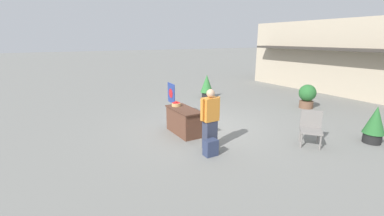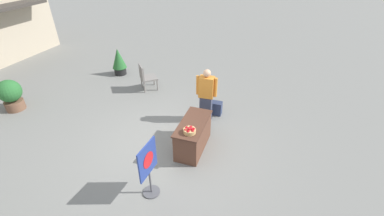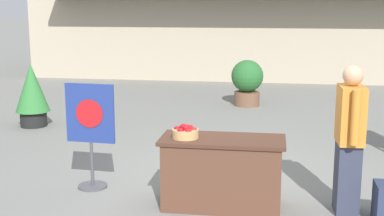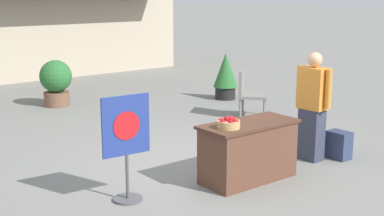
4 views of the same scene
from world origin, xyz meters
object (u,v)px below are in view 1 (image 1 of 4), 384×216
(apple_basket, at_px, (176,104))
(potted_plant_near_left, at_px, (307,95))
(poster_board, at_px, (171,99))
(potted_plant_near_right, at_px, (207,85))
(display_table, at_px, (184,121))
(backpack, at_px, (211,148))
(patio_chair, at_px, (311,126))
(person_visitor, at_px, (210,119))
(potted_plant_far_right, at_px, (375,124))

(apple_basket, relative_size, potted_plant_near_left, 0.29)
(poster_board, relative_size, potted_plant_near_right, 1.12)
(display_table, height_order, backpack, display_table)
(apple_basket, bearing_deg, potted_plant_near_right, 134.83)
(apple_basket, distance_m, potted_plant_near_left, 6.06)
(poster_board, distance_m, potted_plant_near_left, 5.84)
(backpack, distance_m, patio_chair, 2.93)
(backpack, relative_size, potted_plant_near_right, 0.36)
(apple_basket, relative_size, potted_plant_near_right, 0.25)
(display_table, distance_m, person_visitor, 1.43)
(potted_plant_near_left, bearing_deg, potted_plant_near_right, -145.66)
(display_table, bearing_deg, potted_plant_near_left, 90.35)
(display_table, relative_size, potted_plant_near_right, 1.18)
(potted_plant_near_right, bearing_deg, person_visitor, -32.76)
(display_table, bearing_deg, person_visitor, 2.22)
(poster_board, relative_size, potted_plant_far_right, 1.21)
(poster_board, height_order, potted_plant_far_right, poster_board)
(person_visitor, xyz_separation_m, potted_plant_far_right, (2.02, 4.20, -0.25))
(display_table, xyz_separation_m, potted_plant_near_right, (-3.83, 3.39, 0.23))
(display_table, distance_m, patio_chair, 3.66)
(apple_basket, bearing_deg, display_table, 7.22)
(display_table, xyz_separation_m, patio_chair, (2.54, 2.62, 0.12))
(apple_basket, height_order, patio_chair, apple_basket)
(patio_chair, bearing_deg, backpack, -56.78)
(potted_plant_near_right, bearing_deg, display_table, -41.52)
(patio_chair, relative_size, potted_plant_far_right, 0.88)
(backpack, relative_size, potted_plant_near_left, 0.42)
(apple_basket, distance_m, poster_board, 1.33)
(apple_basket, xyz_separation_m, person_visitor, (1.77, 0.10, -0.04))
(person_visitor, bearing_deg, potted_plant_near_left, -78.99)
(apple_basket, bearing_deg, potted_plant_near_left, 86.48)
(patio_chair, xyz_separation_m, potted_plant_near_right, (-6.38, 0.77, 0.11))
(backpack, bearing_deg, patio_chair, 73.98)
(potted_plant_near_right, xyz_separation_m, potted_plant_near_left, (3.80, 2.59, -0.08))
(person_visitor, relative_size, poster_board, 1.24)
(display_table, bearing_deg, patio_chair, 45.89)
(display_table, distance_m, backpack, 1.76)
(patio_chair, bearing_deg, poster_board, -102.66)
(potted_plant_near_left, bearing_deg, patio_chair, -52.51)
(potted_plant_near_left, bearing_deg, apple_basket, -93.52)
(person_visitor, xyz_separation_m, patio_chair, (1.18, 2.57, -0.30))
(display_table, height_order, patio_chair, patio_chair)
(person_visitor, relative_size, patio_chair, 1.72)
(poster_board, bearing_deg, potted_plant_near_left, 167.90)
(apple_basket, xyz_separation_m, potted_plant_near_left, (0.37, 6.04, -0.31))
(person_visitor, xyz_separation_m, backpack, (0.38, -0.23, -0.62))
(poster_board, relative_size, potted_plant_near_left, 1.29)
(backpack, height_order, potted_plant_near_right, potted_plant_near_right)
(potted_plant_far_right, distance_m, potted_plant_near_right, 7.27)
(potted_plant_far_right, bearing_deg, patio_chair, -117.22)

